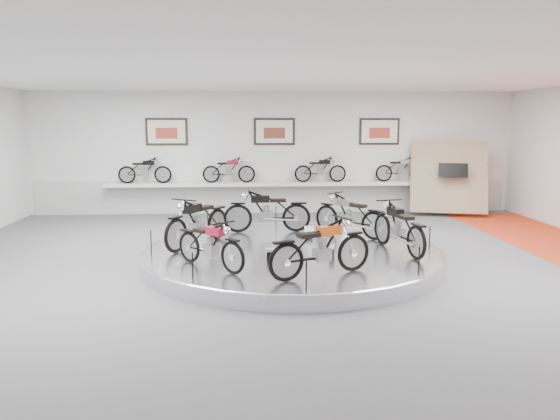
{
  "coord_description": "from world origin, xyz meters",
  "views": [
    {
      "loc": [
        -1.02,
        -11.08,
        2.99
      ],
      "look_at": [
        -0.24,
        0.6,
        1.11
      ],
      "focal_mm": 35.0,
      "sensor_mm": 36.0,
      "label": 1
    }
  ],
  "objects": [
    {
      "name": "wall_back",
      "position": [
        0.0,
        7.0,
        2.0
      ],
      "size": [
        16.0,
        0.0,
        16.0
      ],
      "primitive_type": "plane",
      "rotation": [
        1.57,
        0.0,
        0.0
      ],
      "color": "silver",
      "rests_on": "floor"
    },
    {
      "name": "bike_f",
      "position": [
        2.21,
        -0.07,
        0.83
      ],
      "size": [
        1.03,
        1.9,
        1.06
      ],
      "primitive_type": null,
      "rotation": [
        0.0,
        0.0,
        8.08
      ],
      "color": "black",
      "rests_on": "display_platform"
    },
    {
      "name": "poster_right",
      "position": [
        3.5,
        6.96,
        2.7
      ],
      "size": [
        1.35,
        0.06,
        0.88
      ],
      "primitive_type": "cube",
      "color": "#F2E5CF",
      "rests_on": "wall_back"
    },
    {
      "name": "bike_e",
      "position": [
        0.33,
        -1.8,
        0.82
      ],
      "size": [
        1.86,
        1.31,
        1.04
      ],
      "primitive_type": null,
      "rotation": [
        0.0,
        0.0,
        6.72
      ],
      "color": "#BB4C15",
      "rests_on": "display_platform"
    },
    {
      "name": "shelf_bike_d",
      "position": [
        4.2,
        6.7,
        1.42
      ],
      "size": [
        1.22,
        0.43,
        0.73
      ],
      "primitive_type": null,
      "color": "#B3B3B8",
      "rests_on": "shelf"
    },
    {
      "name": "shelf_bike_a",
      "position": [
        -4.2,
        6.7,
        1.42
      ],
      "size": [
        1.22,
        0.43,
        0.73
      ],
      "primitive_type": null,
      "color": "black",
      "rests_on": "shelf"
    },
    {
      "name": "ceiling",
      "position": [
        0.0,
        0.0,
        4.0
      ],
      "size": [
        16.0,
        16.0,
        0.0
      ],
      "primitive_type": "plane",
      "rotation": [
        3.14,
        0.0,
        0.0
      ],
      "color": "white",
      "rests_on": "wall_back"
    },
    {
      "name": "shelf",
      "position": [
        0.0,
        6.7,
        1.0
      ],
      "size": [
        11.0,
        0.55,
        0.1
      ],
      "primitive_type": "cube",
      "color": "silver",
      "rests_on": "wall_back"
    },
    {
      "name": "floor",
      "position": [
        0.0,
        0.0,
        0.0
      ],
      "size": [
        16.0,
        16.0,
        0.0
      ],
      "primitive_type": "plane",
      "color": "#505053",
      "rests_on": "ground"
    },
    {
      "name": "wall_front",
      "position": [
        0.0,
        -7.0,
        2.0
      ],
      "size": [
        16.0,
        0.0,
        16.0
      ],
      "primitive_type": "plane",
      "rotation": [
        -1.57,
        0.0,
        0.0
      ],
      "color": "silver",
      "rests_on": "floor"
    },
    {
      "name": "platform_rim",
      "position": [
        0.0,
        0.3,
        0.27
      ],
      "size": [
        6.4,
        6.4,
        0.1
      ],
      "primitive_type": "torus",
      "color": "#B2B2BA",
      "rests_on": "display_platform"
    },
    {
      "name": "display_panel",
      "position": [
        5.6,
        6.1,
        1.25
      ],
      "size": [
        2.56,
        1.52,
        2.3
      ],
      "primitive_type": "cube",
      "rotation": [
        -0.35,
        0.0,
        -0.26
      ],
      "color": "tan",
      "rests_on": "floor"
    },
    {
      "name": "bike_a",
      "position": [
        1.5,
        1.63,
        0.81
      ],
      "size": [
        1.63,
        1.7,
        1.02
      ],
      "primitive_type": null,
      "rotation": [
        0.0,
        0.0,
        2.31
      ],
      "color": "#B3B3B8",
      "rests_on": "display_platform"
    },
    {
      "name": "shelf_bike_b",
      "position": [
        -1.5,
        6.7,
        1.42
      ],
      "size": [
        1.22,
        0.43,
        0.73
      ],
      "primitive_type": null,
      "color": "maroon",
      "rests_on": "shelf"
    },
    {
      "name": "bike_c",
      "position": [
        -2.04,
        0.77,
        0.85
      ],
      "size": [
        1.56,
        1.94,
        1.1
      ],
      "primitive_type": null,
      "rotation": [
        0.0,
        0.0,
        4.15
      ],
      "color": "black",
      "rests_on": "display_platform"
    },
    {
      "name": "dado_band",
      "position": [
        0.0,
        6.98,
        0.55
      ],
      "size": [
        15.68,
        0.04,
        1.1
      ],
      "primitive_type": "cube",
      "color": "#BCBCBA",
      "rests_on": "floor"
    },
    {
      "name": "display_platform",
      "position": [
        0.0,
        0.3,
        0.15
      ],
      "size": [
        6.4,
        6.4,
        0.3
      ],
      "primitive_type": "cylinder",
      "color": "silver",
      "rests_on": "floor"
    },
    {
      "name": "bike_d",
      "position": [
        -1.66,
        -1.12,
        0.76
      ],
      "size": [
        1.48,
        1.53,
        0.93
      ],
      "primitive_type": null,
      "rotation": [
        0.0,
        0.0,
        5.46
      ],
      "color": "maroon",
      "rests_on": "display_platform"
    },
    {
      "name": "poster_center",
      "position": [
        0.0,
        6.96,
        2.7
      ],
      "size": [
        1.35,
        0.06,
        0.88
      ],
      "primitive_type": "cube",
      "color": "#F2E5CF",
      "rests_on": "wall_back"
    },
    {
      "name": "poster_left",
      "position": [
        -3.5,
        6.96,
        2.7
      ],
      "size": [
        1.35,
        0.06,
        0.88
      ],
      "primitive_type": "cube",
      "color": "#F2E5CF",
      "rests_on": "wall_back"
    },
    {
      "name": "bike_b",
      "position": [
        -0.45,
        2.2,
        0.84
      ],
      "size": [
        1.83,
        0.65,
        1.07
      ],
      "primitive_type": null,
      "rotation": [
        0.0,
        0.0,
        3.15
      ],
      "color": "black",
      "rests_on": "display_platform"
    },
    {
      "name": "shelf_bike_c",
      "position": [
        1.5,
        6.7,
        1.42
      ],
      "size": [
        1.22,
        0.43,
        0.73
      ],
      "primitive_type": null,
      "color": "black",
      "rests_on": "shelf"
    }
  ]
}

